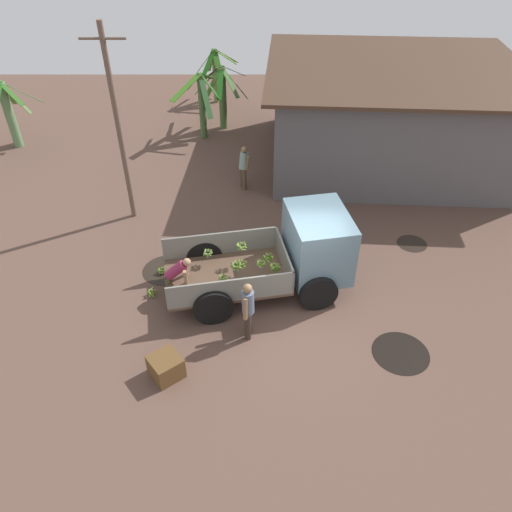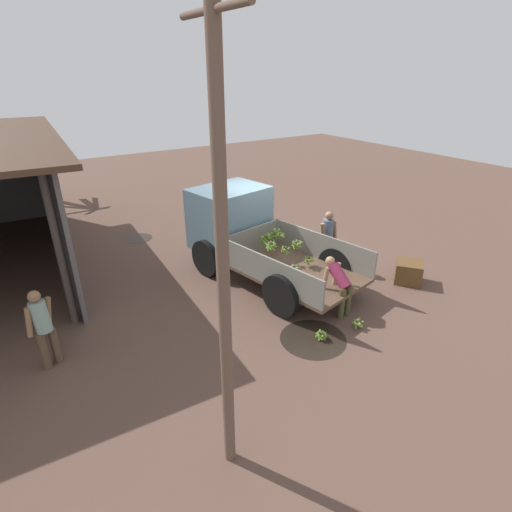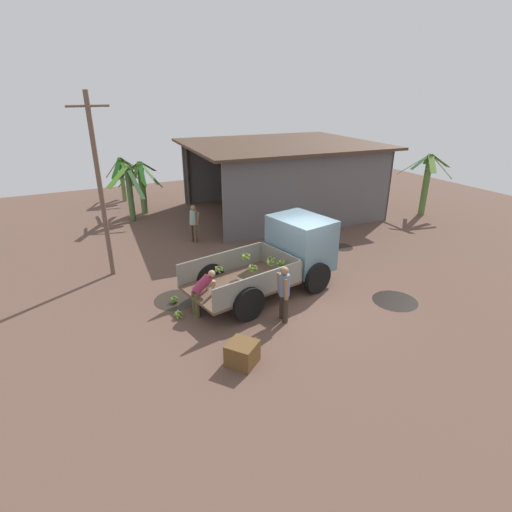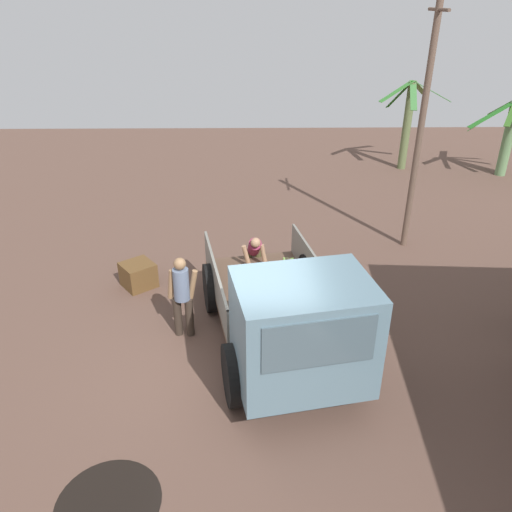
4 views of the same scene
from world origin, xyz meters
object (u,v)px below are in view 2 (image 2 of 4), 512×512
object	(u,v)px
banana_bunch_on_ground_0	(321,335)
banana_bunch_on_ground_1	(358,323)
cargo_truck	(242,228)
wooden_crate_0	(408,272)
person_foreground_visitor	(327,237)
person_worker_loading	(339,283)
utility_pole	(223,264)
person_bystander_near_shed	(43,325)

from	to	relation	value
banana_bunch_on_ground_0	banana_bunch_on_ground_1	distance (m)	0.93
cargo_truck	wooden_crate_0	bearing A→B (deg)	-145.71
person_foreground_visitor	banana_bunch_on_ground_0	xyz separation A→B (m)	(-2.43, 2.31, -0.79)
person_worker_loading	utility_pole	bearing A→B (deg)	112.06
person_bystander_near_shed	person_foreground_visitor	bearing A→B (deg)	-112.82
person_bystander_near_shed	banana_bunch_on_ground_0	distance (m)	5.23
person_bystander_near_shed	banana_bunch_on_ground_0	world-z (taller)	person_bystander_near_shed
utility_pole	banana_bunch_on_ground_1	distance (m)	4.96
person_bystander_near_shed	banana_bunch_on_ground_0	xyz separation A→B (m)	(-2.19, -4.69, -0.75)
person_foreground_visitor	banana_bunch_on_ground_1	world-z (taller)	person_foreground_visitor
cargo_truck	utility_pole	size ratio (longest dim) A/B	0.85
banana_bunch_on_ground_0	cargo_truck	bearing A→B (deg)	-6.26
person_foreground_visitor	person_bystander_near_shed	bearing A→B (deg)	-82.23
cargo_truck	banana_bunch_on_ground_1	world-z (taller)	cargo_truck
person_foreground_visitor	banana_bunch_on_ground_1	size ratio (longest dim) A/B	5.83
utility_pole	banana_bunch_on_ground_0	distance (m)	4.35
cargo_truck	person_bystander_near_shed	xyz separation A→B (m)	(-1.53, 5.10, -0.27)
utility_pole	banana_bunch_on_ground_1	xyz separation A→B (m)	(1.21, -3.82, -2.92)
person_bystander_near_shed	cargo_truck	bearing A→B (deg)	-97.97
cargo_truck	wooden_crate_0	distance (m)	4.47
person_worker_loading	banana_bunch_on_ground_0	size ratio (longest dim) A/B	5.07
cargo_truck	person_worker_loading	world-z (taller)	cargo_truck
wooden_crate_0	person_worker_loading	bearing A→B (deg)	91.36
utility_pole	banana_bunch_on_ground_1	world-z (taller)	utility_pole
banana_bunch_on_ground_0	person_bystander_near_shed	bearing A→B (deg)	64.93
banana_bunch_on_ground_0	wooden_crate_0	world-z (taller)	wooden_crate_0
person_foreground_visitor	person_worker_loading	xyz separation A→B (m)	(-1.86, 1.34, -0.15)
person_worker_loading	wooden_crate_0	world-z (taller)	person_worker_loading
person_foreground_visitor	person_bystander_near_shed	size ratio (longest dim) A/B	1.04
person_worker_loading	banana_bunch_on_ground_1	world-z (taller)	person_worker_loading
utility_pole	banana_bunch_on_ground_0	world-z (taller)	utility_pole
utility_pole	banana_bunch_on_ground_1	bearing A→B (deg)	-72.43
person_bystander_near_shed	wooden_crate_0	world-z (taller)	person_bystander_near_shed
cargo_truck	person_foreground_visitor	distance (m)	2.32
person_worker_loading	banana_bunch_on_ground_1	bearing A→B (deg)	171.31
cargo_truck	person_worker_loading	size ratio (longest dim) A/B	3.93
utility_pole	wooden_crate_0	world-z (taller)	utility_pole
banana_bunch_on_ground_0	banana_bunch_on_ground_1	size ratio (longest dim) A/B	0.90
utility_pole	person_foreground_visitor	bearing A→B (deg)	-54.18
person_bystander_near_shed	banana_bunch_on_ground_1	distance (m)	6.11
person_foreground_visitor	banana_bunch_on_ground_0	world-z (taller)	person_foreground_visitor
person_bystander_near_shed	wooden_crate_0	bearing A→B (deg)	-125.52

